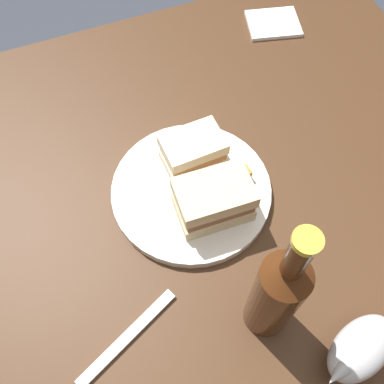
{
  "coord_description": "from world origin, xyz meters",
  "views": [
    {
      "loc": [
        0.13,
        0.32,
        1.38
      ],
      "look_at": [
        -0.0,
        -0.01,
        0.75
      ],
      "focal_mm": 41.53,
      "sensor_mm": 36.0,
      "label": 1
    }
  ],
  "objects_px": {
    "sandwich_half_right": "(193,151)",
    "fork": "(127,337)",
    "napkin": "(273,23)",
    "gravy_boat": "(360,349)",
    "sandwich_half_left": "(214,200)",
    "plate": "(191,191)",
    "cider_bottle": "(277,293)"
  },
  "relations": [
    {
      "from": "sandwich_half_right",
      "to": "cider_bottle",
      "type": "relative_size",
      "value": 0.36
    },
    {
      "from": "fork",
      "to": "napkin",
      "type": "bearing_deg",
      "value": 21.71
    },
    {
      "from": "cider_bottle",
      "to": "fork",
      "type": "distance_m",
      "value": 0.23
    },
    {
      "from": "plate",
      "to": "sandwich_half_left",
      "type": "xyz_separation_m",
      "value": [
        -0.02,
        0.05,
        0.04
      ]
    },
    {
      "from": "sandwich_half_right",
      "to": "fork",
      "type": "height_order",
      "value": "sandwich_half_right"
    },
    {
      "from": "cider_bottle",
      "to": "sandwich_half_right",
      "type": "bearing_deg",
      "value": -89.63
    },
    {
      "from": "sandwich_half_left",
      "to": "gravy_boat",
      "type": "height_order",
      "value": "sandwich_half_left"
    },
    {
      "from": "sandwich_half_right",
      "to": "napkin",
      "type": "bearing_deg",
      "value": -137.26
    },
    {
      "from": "sandwich_half_left",
      "to": "sandwich_half_right",
      "type": "bearing_deg",
      "value": -92.93
    },
    {
      "from": "cider_bottle",
      "to": "sandwich_half_left",
      "type": "bearing_deg",
      "value": -87.81
    },
    {
      "from": "plate",
      "to": "sandwich_half_left",
      "type": "distance_m",
      "value": 0.07
    },
    {
      "from": "sandwich_half_left",
      "to": "sandwich_half_right",
      "type": "relative_size",
      "value": 1.17
    },
    {
      "from": "gravy_boat",
      "to": "sandwich_half_right",
      "type": "bearing_deg",
      "value": -76.28
    },
    {
      "from": "sandwich_half_left",
      "to": "gravy_boat",
      "type": "xyz_separation_m",
      "value": [
        -0.1,
        0.28,
        -0.01
      ]
    },
    {
      "from": "gravy_boat",
      "to": "fork",
      "type": "relative_size",
      "value": 0.75
    },
    {
      "from": "sandwich_half_right",
      "to": "plate",
      "type": "bearing_deg",
      "value": 65.29
    },
    {
      "from": "sandwich_half_right",
      "to": "cider_bottle",
      "type": "xyz_separation_m",
      "value": [
        -0.0,
        0.28,
        0.06
      ]
    },
    {
      "from": "sandwich_half_right",
      "to": "gravy_boat",
      "type": "xyz_separation_m",
      "value": [
        -0.09,
        0.38,
        -0.01
      ]
    },
    {
      "from": "sandwich_half_right",
      "to": "fork",
      "type": "xyz_separation_m",
      "value": [
        0.2,
        0.24,
        -0.05
      ]
    },
    {
      "from": "sandwich_half_right",
      "to": "gravy_boat",
      "type": "distance_m",
      "value": 0.39
    },
    {
      "from": "sandwich_half_left",
      "to": "napkin",
      "type": "relative_size",
      "value": 1.1
    },
    {
      "from": "plate",
      "to": "napkin",
      "type": "height_order",
      "value": "plate"
    },
    {
      "from": "gravy_boat",
      "to": "fork",
      "type": "height_order",
      "value": "gravy_boat"
    },
    {
      "from": "gravy_boat",
      "to": "napkin",
      "type": "bearing_deg",
      "value": -107.51
    },
    {
      "from": "sandwich_half_right",
      "to": "napkin",
      "type": "xyz_separation_m",
      "value": [
        -0.3,
        -0.27,
        -0.04
      ]
    },
    {
      "from": "sandwich_half_left",
      "to": "napkin",
      "type": "height_order",
      "value": "sandwich_half_left"
    },
    {
      "from": "cider_bottle",
      "to": "napkin",
      "type": "distance_m",
      "value": 0.64
    },
    {
      "from": "sandwich_half_right",
      "to": "fork",
      "type": "bearing_deg",
      "value": 50.38
    },
    {
      "from": "gravy_boat",
      "to": "fork",
      "type": "distance_m",
      "value": 0.32
    },
    {
      "from": "napkin",
      "to": "sandwich_half_left",
      "type": "bearing_deg",
      "value": 51.1
    },
    {
      "from": "plate",
      "to": "fork",
      "type": "height_order",
      "value": "plate"
    },
    {
      "from": "plate",
      "to": "gravy_boat",
      "type": "height_order",
      "value": "gravy_boat"
    }
  ]
}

